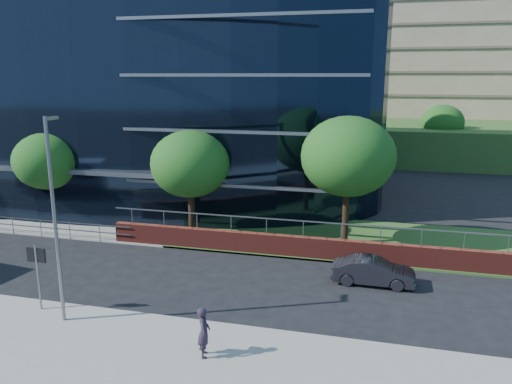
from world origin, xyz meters
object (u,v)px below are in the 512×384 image
(tree_far_d, at_px, (348,156))
(tree_dist_e, at_px, (442,123))
(tree_far_c, at_px, (190,164))
(parked_car, at_px, (373,271))
(pedestrian, at_px, (204,332))
(street_sign, at_px, (37,263))
(tree_far_b, at_px, (47,161))
(streetlight_east, at_px, (55,215))

(tree_far_d, xyz_separation_m, tree_dist_e, (8.00, 30.00, -0.65))
(tree_far_c, distance_m, tree_dist_e, 35.36)
(parked_car, relative_size, pedestrian, 2.15)
(pedestrian, bearing_deg, parked_car, -53.55)
(tree_dist_e, relative_size, pedestrian, 3.64)
(street_sign, xyz_separation_m, tree_far_c, (2.50, 10.59, 2.39))
(tree_far_c, bearing_deg, pedestrian, -66.74)
(tree_far_c, bearing_deg, tree_dist_e, 61.26)
(tree_far_b, height_order, parked_car, tree_far_b)
(tree_far_b, distance_m, streetlight_east, 14.74)
(street_sign, height_order, pedestrian, street_sign)
(tree_far_d, xyz_separation_m, parked_car, (1.75, -5.25, -4.55))
(tree_far_c, relative_size, parked_car, 1.69)
(tree_far_c, xyz_separation_m, tree_far_d, (9.00, 1.00, 0.65))
(tree_far_b, distance_m, tree_dist_e, 40.74)
(streetlight_east, bearing_deg, tree_far_c, 84.89)
(parked_car, bearing_deg, pedestrian, 146.16)
(street_sign, relative_size, tree_far_d, 0.38)
(tree_far_c, xyz_separation_m, pedestrian, (5.27, -12.27, -3.49))
(tree_far_c, height_order, streetlight_east, streetlight_east)
(tree_far_d, xyz_separation_m, pedestrian, (-3.73, -13.27, -4.14))
(tree_far_d, distance_m, parked_car, 7.17)
(street_sign, relative_size, pedestrian, 1.57)
(tree_dist_e, height_order, pedestrian, tree_dist_e)
(tree_dist_e, relative_size, parked_car, 1.69)
(street_sign, distance_m, streetlight_east, 2.80)
(tree_dist_e, xyz_separation_m, streetlight_east, (-18.00, -42.17, -0.10))
(tree_dist_e, distance_m, streetlight_east, 45.85)
(street_sign, distance_m, tree_far_c, 11.14)
(pedestrian, bearing_deg, tree_far_d, -34.90)
(street_sign, xyz_separation_m, pedestrian, (7.77, -1.68, -1.11))
(parked_car, bearing_deg, tree_far_d, 18.90)
(tree_far_d, distance_m, streetlight_east, 15.77)
(streetlight_east, distance_m, parked_car, 14.16)
(tree_far_d, relative_size, pedestrian, 4.16)
(tree_far_b, distance_m, tree_far_d, 19.03)
(tree_far_d, height_order, tree_dist_e, tree_far_d)
(tree_dist_e, distance_m, pedestrian, 44.97)
(street_sign, xyz_separation_m, tree_far_b, (-7.50, 11.09, 2.06))
(tree_far_b, relative_size, tree_far_d, 0.81)
(tree_far_d, bearing_deg, streetlight_east, -129.40)
(street_sign, height_order, tree_far_d, tree_far_d)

